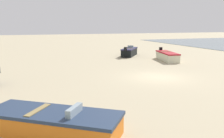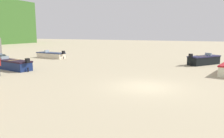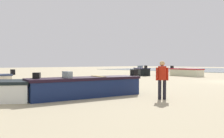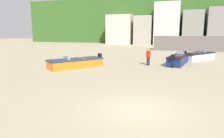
{
  "view_description": "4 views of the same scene",
  "coord_description": "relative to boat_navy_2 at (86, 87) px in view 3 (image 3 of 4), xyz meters",
  "views": [
    {
      "loc": [
        -15.89,
        9.26,
        3.89
      ],
      "look_at": [
        1.87,
        2.96,
        0.47
      ],
      "focal_mm": 39.95,
      "sensor_mm": 36.0,
      "label": 1
    },
    {
      "loc": [
        -13.59,
        -3.68,
        3.45
      ],
      "look_at": [
        2.46,
        3.47,
        0.56
      ],
      "focal_mm": 35.89,
      "sensor_mm": 36.0,
      "label": 2
    },
    {
      "loc": [
        -6.76,
        19.72,
        1.51
      ],
      "look_at": [
        6.34,
        7.63,
        1.08
      ],
      "focal_mm": 36.44,
      "sensor_mm": 36.0,
      "label": 3
    },
    {
      "loc": [
        1.42,
        -7.98,
        3.16
      ],
      "look_at": [
        -2.36,
        3.88,
        0.92
      ],
      "focal_mm": 32.89,
      "sensor_mm": 36.0,
      "label": 4
    }
  ],
  "objects": [
    {
      "name": "boat_navy_2",
      "position": [
        0.0,
        0.0,
        0.0
      ],
      "size": [
        2.29,
        5.54,
        1.21
      ],
      "rotation": [
        0.0,
        0.0,
        6.1
      ],
      "color": "#132250",
      "rests_on": "ground"
    },
    {
      "name": "boat_cream_3",
      "position": [
        5.66,
        -18.88,
        0.01
      ],
      "size": [
        4.65,
        2.19,
        1.23
      ],
      "rotation": [
        0.0,
        0.0,
        1.35
      ],
      "color": "beige",
      "rests_on": "ground"
    },
    {
      "name": "boat_black_4",
      "position": [
        10.64,
        -16.59,
        0.04
      ],
      "size": [
        3.96,
        3.37,
        1.28
      ],
      "rotation": [
        0.0,
        0.0,
        4.08
      ],
      "color": "black",
      "rests_on": "ground"
    },
    {
      "name": "beach_walker_foreground",
      "position": [
        -2.79,
        -1.87,
        0.49
      ],
      "size": [
        0.48,
        0.48,
        1.62
      ],
      "rotation": [
        0.0,
        0.0,
        0.82
      ],
      "color": "black",
      "rests_on": "ground"
    }
  ]
}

